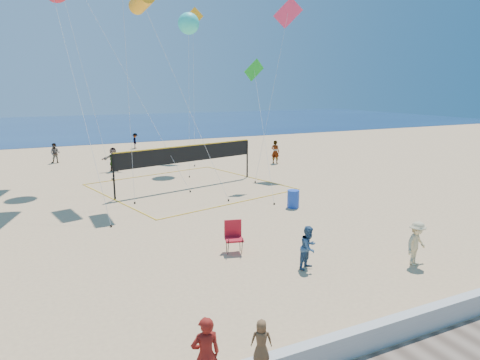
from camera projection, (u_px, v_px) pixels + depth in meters
name	position (u px, v px, depth m)	size (l,w,h in m)	color
ground	(286.00, 296.00, 12.32)	(120.00, 120.00, 0.00)	tan
ocean	(77.00, 125.00, 66.91)	(140.00, 50.00, 0.03)	navy
seawall	(357.00, 341.00, 9.62)	(32.00, 0.30, 0.60)	beige
woman	(206.00, 355.00, 8.28)	(0.59, 0.39, 1.62)	maroon
toddler	(261.00, 341.00, 8.37)	(0.42, 0.28, 0.87)	brown
bystander_a	(309.00, 247.00, 14.08)	(0.71, 0.55, 1.46)	#2F4F75
bystander_b	(416.00, 243.00, 14.36)	(0.98, 0.56, 1.52)	#CEBC89
far_person_1	(113.00, 160.00, 30.39)	(1.59, 0.51, 1.72)	gray
far_person_2	(275.00, 152.00, 33.57)	(0.67, 0.44, 1.82)	gray
far_person_3	(55.00, 153.00, 33.72)	(0.77, 0.60, 1.58)	gray
far_person_4	(135.00, 141.00, 41.88)	(0.96, 0.55, 1.49)	gray
camp_chair	(233.00, 234.00, 15.52)	(0.76, 0.89, 1.30)	#B01421
trash_barrel	(293.00, 199.00, 21.31)	(0.59, 0.59, 0.88)	#1B43B2
volleyball_net	(188.00, 158.00, 25.38)	(11.43, 11.32, 2.54)	black
kite_2	(142.00, 1.00, 21.15)	(4.04, 3.57, 10.62)	orange
kite_4	(255.00, 79.00, 24.75)	(1.89, 4.73, 7.54)	green
kite_5	(287.00, 20.00, 28.53)	(4.67, 3.29, 11.73)	#F8325D
kite_7	(189.00, 24.00, 30.08)	(2.44, 4.54, 11.03)	#31E3CF
kite_9	(193.00, 26.00, 34.79)	(2.65, 5.01, 12.28)	orange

